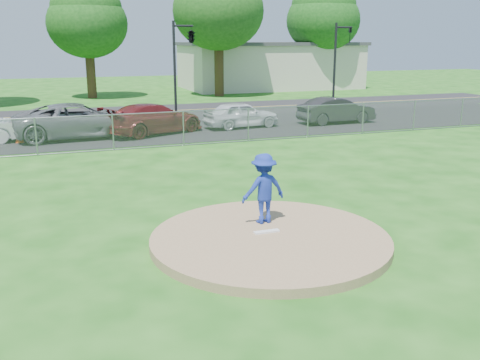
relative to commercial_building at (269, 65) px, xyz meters
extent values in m
plane|color=#185211|center=(-16.00, -28.00, -2.16)|extent=(120.00, 120.00, 0.00)
cylinder|color=#90714F|center=(-16.00, -38.00, -2.06)|extent=(5.40, 5.40, 0.20)
cube|color=white|center=(-16.00, -37.80, -1.94)|extent=(0.60, 0.15, 0.04)
cube|color=gray|center=(-16.00, -26.00, -1.41)|extent=(40.00, 0.06, 1.50)
cube|color=black|center=(-16.00, -21.50, -2.15)|extent=(50.00, 8.00, 0.01)
cube|color=black|center=(-16.00, -14.00, -2.16)|extent=(60.00, 7.00, 0.01)
cube|color=beige|center=(0.00, 0.00, -0.16)|extent=(16.00, 9.00, 4.00)
cube|color=#3F3F42|center=(0.00, 0.00, 1.99)|extent=(16.40, 9.40, 0.30)
cylinder|color=#3D2616|center=(-17.00, -4.00, -0.23)|extent=(0.72, 0.72, 3.85)
ellipsoid|color=#154A13|center=(-17.00, -4.00, 3.54)|extent=(6.16, 6.16, 5.24)
ellipsoid|color=#154A13|center=(-17.00, -4.00, 4.62)|extent=(5.42, 5.42, 4.61)
cylinder|color=#362513|center=(-7.00, -6.00, 0.12)|extent=(0.76, 0.76, 4.55)
ellipsoid|color=#174A13|center=(-7.00, -6.00, 4.57)|extent=(7.28, 7.28, 6.19)
cylinder|color=#352013|center=(4.00, -3.00, -0.06)|extent=(0.74, 0.74, 4.20)
ellipsoid|color=#134913|center=(4.00, -3.00, 4.06)|extent=(6.72, 6.72, 5.71)
ellipsoid|color=#134913|center=(4.00, -3.00, 5.23)|extent=(5.91, 5.91, 5.03)
cylinder|color=black|center=(-13.00, -16.00, 0.64)|extent=(0.16, 0.16, 5.60)
cylinder|color=black|center=(-12.40, -16.00, 3.14)|extent=(1.20, 0.12, 0.12)
imported|color=black|center=(-11.92, -16.00, 2.64)|extent=(0.53, 2.48, 1.00)
cylinder|color=black|center=(-2.00, -16.00, 0.64)|extent=(0.16, 0.16, 5.60)
cylinder|color=black|center=(-1.40, -16.00, 3.14)|extent=(1.20, 0.12, 0.12)
imported|color=black|center=(-0.92, -16.00, 2.64)|extent=(0.16, 0.20, 1.00)
imported|color=#1B3098|center=(-15.80, -37.11, -1.11)|extent=(1.14, 0.72, 1.69)
cone|color=#FF4E0D|center=(-21.77, -22.78, -1.78)|extent=(0.38, 0.38, 0.74)
imported|color=slate|center=(-19.14, -22.44, -1.34)|extent=(6.03, 3.12, 1.63)
imported|color=maroon|center=(-15.63, -22.52, -1.41)|extent=(5.53, 4.00, 1.49)
imported|color=silver|center=(-10.93, -22.11, -1.47)|extent=(4.15, 2.10, 1.36)
imported|color=#242427|center=(-5.43, -22.43, -1.44)|extent=(4.36, 1.69, 1.42)
camera|label=1|loc=(-20.48, -48.42, 2.30)|focal=40.00mm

